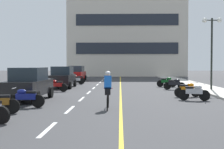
% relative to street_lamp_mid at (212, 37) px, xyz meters
% --- Properties ---
extents(ground_plane, '(140.00, 140.00, 0.00)m').
position_rel_street_lamp_mid_xyz_m(ground_plane, '(-7.09, 1.45, -4.02)').
color(ground_plane, '#38383A').
extents(curb_left, '(2.40, 72.00, 0.12)m').
position_rel_street_lamp_mid_xyz_m(curb_left, '(-14.29, 4.45, -3.96)').
color(curb_left, '#B7B2A8').
rests_on(curb_left, ground).
extents(curb_right, '(2.40, 72.00, 0.12)m').
position_rel_street_lamp_mid_xyz_m(curb_right, '(0.11, 4.45, -3.96)').
color(curb_right, '#B7B2A8').
rests_on(curb_right, ground).
extents(lane_dash_1, '(0.14, 2.20, 0.01)m').
position_rel_street_lamp_mid_xyz_m(lane_dash_1, '(-9.09, -13.55, -4.01)').
color(lane_dash_1, silver).
rests_on(lane_dash_1, ground).
extents(lane_dash_2, '(0.14, 2.20, 0.01)m').
position_rel_street_lamp_mid_xyz_m(lane_dash_2, '(-9.09, -9.55, -4.01)').
color(lane_dash_2, silver).
rests_on(lane_dash_2, ground).
extents(lane_dash_3, '(0.14, 2.20, 0.01)m').
position_rel_street_lamp_mid_xyz_m(lane_dash_3, '(-9.09, -5.55, -4.01)').
color(lane_dash_3, silver).
rests_on(lane_dash_3, ground).
extents(lane_dash_4, '(0.14, 2.20, 0.01)m').
position_rel_street_lamp_mid_xyz_m(lane_dash_4, '(-9.09, -1.55, -4.01)').
color(lane_dash_4, silver).
rests_on(lane_dash_4, ground).
extents(lane_dash_5, '(0.14, 2.20, 0.01)m').
position_rel_street_lamp_mid_xyz_m(lane_dash_5, '(-9.09, 2.45, -4.01)').
color(lane_dash_5, silver).
rests_on(lane_dash_5, ground).
extents(lane_dash_6, '(0.14, 2.20, 0.01)m').
position_rel_street_lamp_mid_xyz_m(lane_dash_6, '(-9.09, 6.45, -4.01)').
color(lane_dash_6, silver).
rests_on(lane_dash_6, ground).
extents(lane_dash_7, '(0.14, 2.20, 0.01)m').
position_rel_street_lamp_mid_xyz_m(lane_dash_7, '(-9.09, 10.45, -4.01)').
color(lane_dash_7, silver).
rests_on(lane_dash_7, ground).
extents(lane_dash_8, '(0.14, 2.20, 0.01)m').
position_rel_street_lamp_mid_xyz_m(lane_dash_8, '(-9.09, 14.45, -4.01)').
color(lane_dash_8, silver).
rests_on(lane_dash_8, ground).
extents(lane_dash_9, '(0.14, 2.20, 0.01)m').
position_rel_street_lamp_mid_xyz_m(lane_dash_9, '(-9.09, 18.45, -4.01)').
color(lane_dash_9, silver).
rests_on(lane_dash_9, ground).
extents(lane_dash_10, '(0.14, 2.20, 0.01)m').
position_rel_street_lamp_mid_xyz_m(lane_dash_10, '(-9.09, 22.45, -4.01)').
color(lane_dash_10, silver).
rests_on(lane_dash_10, ground).
extents(lane_dash_11, '(0.14, 2.20, 0.01)m').
position_rel_street_lamp_mid_xyz_m(lane_dash_11, '(-9.09, 26.45, -4.01)').
color(lane_dash_11, silver).
rests_on(lane_dash_11, ground).
extents(centre_line_yellow, '(0.12, 66.00, 0.01)m').
position_rel_street_lamp_mid_xyz_m(centre_line_yellow, '(-6.84, 4.45, -4.01)').
color(centre_line_yellow, gold).
rests_on(centre_line_yellow, ground).
extents(office_building, '(19.55, 8.14, 15.25)m').
position_rel_street_lamp_mid_xyz_m(office_building, '(-5.78, 29.46, 3.61)').
color(office_building, beige).
rests_on(office_building, ground).
extents(street_lamp_mid, '(1.46, 0.36, 5.36)m').
position_rel_street_lamp_mid_xyz_m(street_lamp_mid, '(0.00, 0.00, 0.00)').
color(street_lamp_mid, black).
rests_on(street_lamp_mid, curb_right).
extents(parked_car_near, '(1.97, 4.23, 1.82)m').
position_rel_street_lamp_mid_xyz_m(parked_car_near, '(-11.92, -6.23, -3.10)').
color(parked_car_near, black).
rests_on(parked_car_near, ground).
extents(parked_car_mid, '(1.95, 4.22, 1.82)m').
position_rel_street_lamp_mid_xyz_m(parked_car_mid, '(-11.79, 2.65, -3.10)').
color(parked_car_mid, black).
rests_on(parked_car_mid, ground).
extents(parked_car_far, '(2.00, 4.24, 1.82)m').
position_rel_street_lamp_mid_xyz_m(parked_car_far, '(-12.05, 12.65, -3.10)').
color(parked_car_far, black).
rests_on(parked_car_far, ground).
extents(motorcycle_4, '(1.70, 0.60, 0.92)m').
position_rel_street_lamp_mid_xyz_m(motorcycle_4, '(-11.22, -9.02, -3.55)').
color(motorcycle_4, black).
rests_on(motorcycle_4, ground).
extents(motorcycle_5, '(1.67, 0.69, 0.92)m').
position_rel_street_lamp_mid_xyz_m(motorcycle_5, '(-2.79, -6.15, -3.55)').
color(motorcycle_5, black).
rests_on(motorcycle_5, ground).
extents(motorcycle_6, '(1.67, 0.69, 0.92)m').
position_rel_street_lamp_mid_xyz_m(motorcycle_6, '(-2.76, -4.37, -3.55)').
color(motorcycle_6, black).
rests_on(motorcycle_6, ground).
extents(motorcycle_7, '(1.68, 0.64, 0.92)m').
position_rel_street_lamp_mid_xyz_m(motorcycle_7, '(-11.54, -0.97, -3.55)').
color(motorcycle_7, black).
rests_on(motorcycle_7, ground).
extents(motorcycle_8, '(1.68, 0.66, 0.92)m').
position_rel_street_lamp_mid_xyz_m(motorcycle_8, '(-2.60, 0.82, -3.55)').
color(motorcycle_8, black).
rests_on(motorcycle_8, ground).
extents(motorcycle_9, '(1.69, 0.61, 0.92)m').
position_rel_street_lamp_mid_xyz_m(motorcycle_9, '(-2.78, 3.65, -3.55)').
color(motorcycle_9, black).
rests_on(motorcycle_9, ground).
extents(motorcycle_10, '(1.66, 0.74, 0.92)m').
position_rel_street_lamp_mid_xyz_m(motorcycle_10, '(-11.28, 6.67, -3.55)').
color(motorcycle_10, black).
rests_on(motorcycle_10, ground).
extents(motorcycle_11, '(1.68, 0.67, 0.92)m').
position_rel_street_lamp_mid_xyz_m(motorcycle_11, '(-11.37, 8.29, -3.55)').
color(motorcycle_11, black).
rests_on(motorcycle_11, ground).
extents(cyclist_rider, '(0.42, 1.77, 1.71)m').
position_rel_street_lamp_mid_xyz_m(cyclist_rider, '(-7.42, -9.32, -3.13)').
color(cyclist_rider, black).
rests_on(cyclist_rider, ground).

